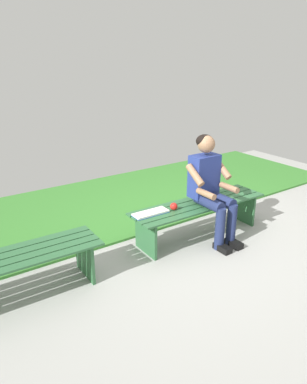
{
  "coord_description": "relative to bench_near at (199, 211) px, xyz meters",
  "views": [
    {
      "loc": [
        2.65,
        2.91,
        2.05
      ],
      "look_at": [
        0.76,
        0.15,
        0.78
      ],
      "focal_mm": 33.36,
      "sensor_mm": 36.0,
      "label": 1
    }
  ],
  "objects": [
    {
      "name": "apple",
      "position": [
        0.37,
        -0.01,
        0.14
      ],
      "size": [
        0.09,
        0.09,
        0.09
      ],
      "primitive_type": "sphere",
      "color": "red",
      "rests_on": "bench_near"
    },
    {
      "name": "ground_plane",
      "position": [
        1.09,
        1.0,
        -0.35
      ],
      "size": [
        10.0,
        7.0,
        0.04
      ],
      "primitive_type": "cube",
      "color": "#9E9E99"
    },
    {
      "name": "bench_near",
      "position": [
        0.0,
        0.0,
        0.0
      ],
      "size": [
        1.75,
        0.48,
        0.43
      ],
      "rotation": [
        0.0,
        0.0,
        -0.02
      ],
      "color": "#2D6038",
      "rests_on": "ground"
    },
    {
      "name": "bench_far",
      "position": [
        2.18,
        0.0,
        -0.0
      ],
      "size": [
        1.63,
        0.48,
        0.43
      ],
      "rotation": [
        0.0,
        0.0,
        -0.02
      ],
      "color": "#2D6038",
      "rests_on": "ground"
    },
    {
      "name": "person_seated",
      "position": [
        -0.07,
        0.1,
        0.34
      ],
      "size": [
        0.5,
        0.69,
        1.23
      ],
      "color": "navy",
      "rests_on": "ground"
    },
    {
      "name": "book_open",
      "position": [
        0.65,
        -0.07,
        0.11
      ],
      "size": [
        0.41,
        0.17,
        0.02
      ],
      "rotation": [
        0.0,
        0.0,
        -0.02
      ],
      "color": "white",
      "rests_on": "bench_near"
    },
    {
      "name": "grass_strip",
      "position": [
        1.09,
        -1.49,
        -0.31
      ],
      "size": [
        9.0,
        2.23,
        0.03
      ],
      "primitive_type": "cube",
      "color": "#387A2D",
      "rests_on": "ground"
    }
  ]
}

